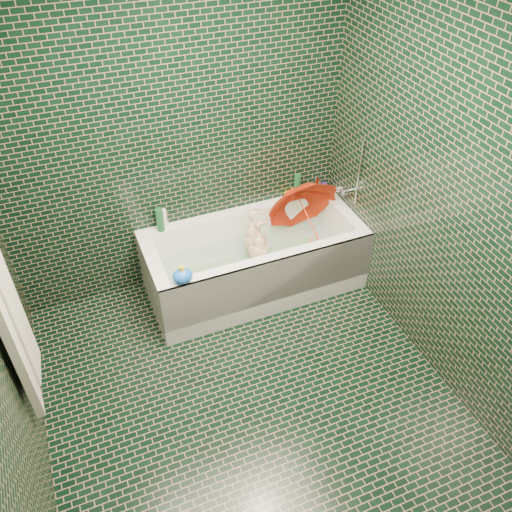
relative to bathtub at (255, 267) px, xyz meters
name	(u,v)px	position (x,y,z in m)	size (l,w,h in m)	color
floor	(250,398)	(-0.45, -1.01, -0.21)	(2.80, 2.80, 0.00)	black
ceiling	(245,6)	(-0.45, -1.01, 2.29)	(2.80, 2.80, 0.00)	white
wall_back	(175,140)	(-0.45, 0.39, 1.04)	(2.80, 2.80, 0.00)	black
wall_front	(398,497)	(-0.45, -2.41, 1.04)	(2.80, 2.80, 0.00)	black
wall_right	(449,203)	(0.85, -1.01, 1.04)	(2.80, 2.80, 0.00)	black
bathtub	(255,267)	(0.00, 0.00, 0.00)	(1.70, 0.75, 0.55)	white
bath_mat	(254,271)	(0.00, 0.02, -0.06)	(1.35, 0.47, 0.01)	green
water	(254,257)	(0.00, 0.02, 0.09)	(1.48, 0.53, 0.00)	silver
towel	(10,321)	(-1.69, -0.77, 0.82)	(0.08, 0.44, 1.12)	#B6B1A8
faucet	(350,187)	(0.81, 0.01, 0.56)	(0.18, 0.19, 0.55)	silver
child	(259,259)	(0.03, -0.03, 0.10)	(0.31, 0.20, 0.84)	tan
umbrella	(307,216)	(0.48, 0.06, 0.34)	(0.58, 0.58, 0.51)	red
soap_bottle_a	(323,192)	(0.76, 0.32, 0.34)	(0.10, 0.10, 0.27)	white
soap_bottle_b	(322,190)	(0.77, 0.35, 0.34)	(0.09, 0.10, 0.21)	#552079
soap_bottle_c	(311,192)	(0.67, 0.36, 0.34)	(0.12, 0.12, 0.16)	#154A28
bottle_right_tall	(297,186)	(0.52, 0.35, 0.44)	(0.06, 0.06, 0.20)	#154A28
bottle_right_pump	(317,186)	(0.69, 0.31, 0.43)	(0.05, 0.05, 0.18)	silver
bottle_left_tall	(160,220)	(-0.65, 0.32, 0.44)	(0.06, 0.06, 0.19)	#154A28
bottle_left_short	(164,218)	(-0.61, 0.36, 0.42)	(0.05, 0.05, 0.16)	white
rubber_duck	(289,193)	(0.46, 0.36, 0.38)	(0.11, 0.10, 0.09)	yellow
bath_toy	(183,276)	(-0.66, -0.32, 0.40)	(0.17, 0.15, 0.14)	blue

